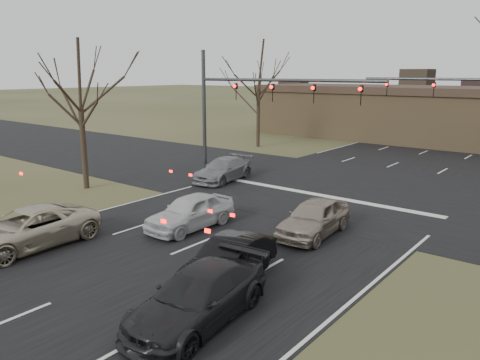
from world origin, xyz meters
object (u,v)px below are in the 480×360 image
Objects in this scene: building at (473,116)px; car_silver_suv at (28,229)px; mast_arm_near at (244,99)px; car_white_sedan at (190,212)px; car_charcoal_sedan at (199,297)px; car_grey_ahead at (223,170)px; car_black_hatch at (229,260)px; car_silver_ahead at (314,217)px.

car_silver_suv is at bearing -100.04° from building.
mast_arm_near is 2.77× the size of car_white_sedan.
building is 38.99m from car_charcoal_sedan.
car_grey_ahead is at bearing 94.99° from car_silver_suv.
car_silver_suv is 1.32× the size of car_black_hatch.
building is 26.14m from mast_arm_near.
building is at bearing 84.24° from car_white_sedan.
car_white_sedan is 0.99× the size of car_silver_ahead.
mast_arm_near is at bearing 13.70° from car_grey_ahead.
building reaches higher than car_grey_ahead.
building is at bearing 73.87° from mast_arm_near.
car_silver_ahead is at bearing 91.20° from car_charcoal_sedan.
car_white_sedan is 1.07× the size of car_black_hatch.
car_charcoal_sedan is (2.06, -38.88, -1.95)m from building.
car_silver_ahead is at bearing 44.04° from car_silver_suv.
car_grey_ahead is at bearing 146.46° from car_silver_ahead.
car_charcoal_sedan is 1.03× the size of car_grey_ahead.
mast_arm_near is 14.67m from car_black_hatch.
building is 26.95m from car_grey_ahead.
building is at bearing 87.54° from car_silver_ahead.
car_silver_suv is 13.54m from car_grey_ahead.
car_charcoal_sedan reaches higher than car_grey_ahead.
car_silver_suv is 1.23× the size of car_silver_ahead.
car_silver_suv is at bearing -88.62° from mast_arm_near.
car_charcoal_sedan is 17.05m from car_grey_ahead.
car_black_hatch is at bearing -31.89° from car_white_sedan.
car_black_hatch is 0.83× the size of car_charcoal_sedan.
car_charcoal_sedan is at bearing -59.51° from car_grey_ahead.
car_black_hatch is (4.61, -2.91, -0.07)m from car_white_sedan.
mast_arm_near is 10.96m from car_silver_ahead.
car_silver_suv is 1.13× the size of car_grey_ahead.
mast_arm_near reaches higher than car_silver_ahead.
car_black_hatch is at bearing -56.49° from car_grey_ahead.
car_charcoal_sedan is at bearing -86.97° from building.
car_charcoal_sedan is (9.29, -13.88, -4.36)m from mast_arm_near.
car_black_hatch is 0.93× the size of car_silver_ahead.
car_silver_suv is 6.45m from car_white_sedan.
car_white_sedan is 7.88m from car_charcoal_sedan.
car_charcoal_sedan is at bearing -56.22° from mast_arm_near.
mast_arm_near is (-7.23, -25.00, 2.41)m from building.
mast_arm_near is at bearing 140.44° from car_silver_ahead.
mast_arm_near is at bearing 118.78° from car_black_hatch.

